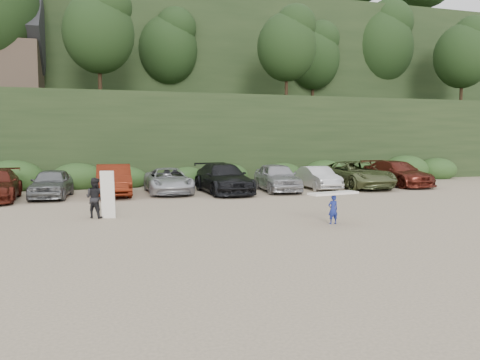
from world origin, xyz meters
name	(u,v)px	position (x,y,z in m)	size (l,w,h in m)	color
ground	(222,227)	(0.00, 0.00, 0.00)	(120.00, 120.00, 0.00)	tan
hillside_backdrop	(134,61)	(-0.26, 35.93, 11.22)	(90.00, 41.50, 28.00)	black
parked_cars	(164,180)	(-0.66, 10.01, 0.77)	(34.49, 6.37, 1.63)	silver
child_surfer	(333,202)	(3.85, -0.63, 0.76)	(1.93, 0.87, 1.12)	navy
adult_surfer	(96,198)	(-4.09, 3.04, 0.77)	(1.21, 0.93, 1.80)	black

